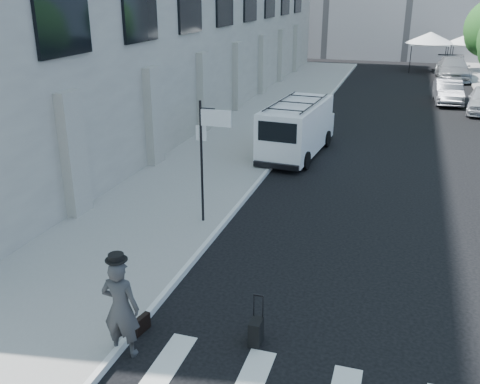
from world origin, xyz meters
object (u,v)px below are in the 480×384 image
Objects in this scene: suitcase at (256,332)px; cargo_van at (297,128)px; parked_car_b at (448,92)px; businessman at (121,308)px; briefcase at (142,324)px; parked_car_c at (453,69)px.

cargo_van is (-1.87, 12.83, 0.85)m from suitcase.
cargo_van is 14.69m from parked_car_b.
businessman is 0.47× the size of parked_car_b.
briefcase is at bearing -87.30° from cargo_van.
parked_car_c is (5.38, 35.74, 0.55)m from suitcase.
briefcase is 13.18m from cargo_van.
businessman is at bearing -103.83° from parked_car_c.
businessman is 13.85m from cargo_van.
cargo_van is (0.42, 13.14, 0.94)m from briefcase.
briefcase is 0.08× the size of cargo_van.
businessman is 2.60m from suitcase.
businessman is at bearing -87.21° from cargo_van.
parked_car_b is (6.90, 27.02, -0.29)m from businessman.
suitcase is 0.24× the size of parked_car_b.
suitcase is at bearing -100.61° from parked_car_c.
cargo_van reaches higher than parked_car_b.
businessman reaches higher than parked_car_b.
parked_car_c is (7.25, 22.91, -0.29)m from cargo_van.
parked_car_b is 9.76m from parked_car_c.
briefcase is (0.00, 0.71, -0.81)m from businessman.
briefcase is 0.44× the size of suitcase.
cargo_van is at bearing -94.41° from businessman.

